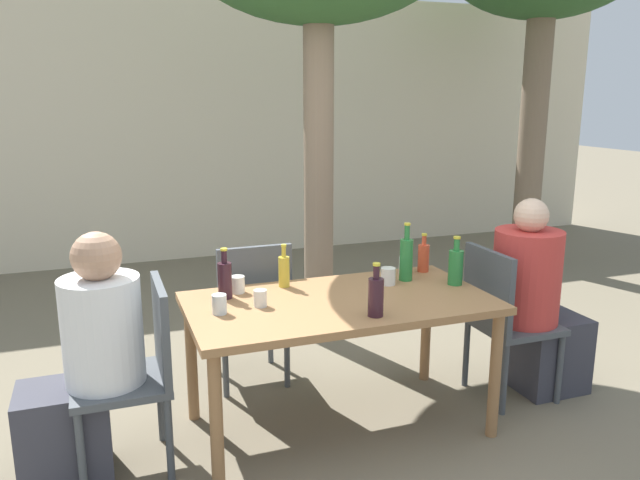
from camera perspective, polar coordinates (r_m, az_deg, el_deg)
name	(u,v)px	position (r m, az deg, el deg)	size (l,w,h in m)	color
ground_plane	(339,426)	(3.54, 1.73, -16.65)	(30.00, 30.00, 0.00)	#706651
cafe_building_wall	(204,129)	(6.88, -10.53, 9.98)	(10.00, 0.08, 2.80)	beige
dining_table_front	(340,314)	(3.26, 1.81, -6.74)	(1.57, 0.84, 0.72)	#996B42
patio_chair_0	(139,365)	(3.11, -16.23, -10.94)	(0.44, 0.44, 0.91)	#474C51
patio_chair_1	(503,314)	(3.78, 16.35, -6.55)	(0.44, 0.44, 0.91)	#474C51
patio_chair_2	(251,305)	(3.80, -6.30, -5.97)	(0.44, 0.44, 0.91)	#474C51
person_seated_0	(85,371)	(3.10, -20.66, -11.12)	(0.58, 0.36, 1.17)	#383842
person_seated_1	(536,306)	(3.91, 19.12, -5.74)	(0.59, 0.39, 1.19)	#383842
oil_cruet_0	(284,270)	(3.43, -3.31, -2.79)	(0.06, 0.06, 0.24)	gold
wine_bottle_1	(225,279)	(3.27, -8.69, -3.54)	(0.07, 0.07, 0.27)	#331923
soda_bottle_2	(424,257)	(3.77, 9.45, -1.53)	(0.07, 0.07, 0.23)	#DB4C2D
wine_bottle_3	(376,296)	(2.98, 5.13, -5.09)	(0.08, 0.08, 0.26)	#331923
green_bottle_4	(406,258)	(3.56, 7.89, -1.66)	(0.08, 0.08, 0.33)	#287A38
green_bottle_5	(456,266)	(3.54, 12.30, -2.33)	(0.08, 0.08, 0.27)	#287A38
drinking_glass_0	(388,276)	(3.49, 6.25, -3.31)	(0.08, 0.08, 0.09)	silver
drinking_glass_1	(219,304)	(3.06, -9.19, -5.82)	(0.07, 0.07, 0.10)	silver
drinking_glass_2	(260,298)	(3.14, -5.48, -5.32)	(0.07, 0.07, 0.09)	silver
drinking_glass_3	(405,265)	(3.71, 7.80, -2.31)	(0.08, 0.08, 0.10)	silver
drinking_glass_4	(238,284)	(3.36, -7.55, -4.05)	(0.08, 0.08, 0.09)	silver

